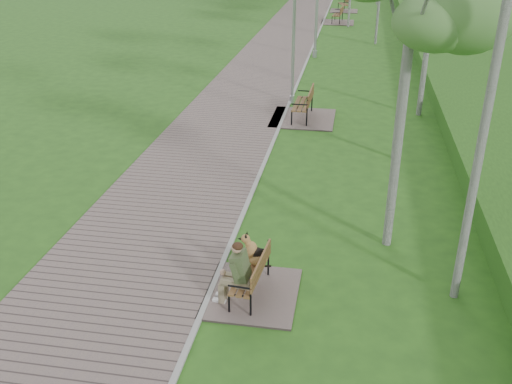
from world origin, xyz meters
TOP-DOWN VIEW (x-y plane):
  - ground at (0.00, 0.00)m, footprint 120.00×120.00m
  - walkway at (-1.75, 21.50)m, footprint 3.50×67.00m
  - kerb at (0.00, 21.50)m, footprint 0.10×67.00m
  - bench_main at (0.64, -5.99)m, footprint 1.60×1.78m
  - bench_second at (0.62, 4.04)m, footprint 2.06×2.29m
  - bench_third at (0.89, 24.08)m, footprint 2.06×2.29m
  - bench_far at (1.11, 29.35)m, footprint 1.97×2.19m
  - lamp_post_near at (0.07, 5.84)m, footprint 0.17×0.17m
  - lamp_post_second at (0.29, 13.54)m, footprint 0.21×0.21m

SIDE VIEW (x-z plane):
  - ground at x=0.00m, z-range 0.00..0.00m
  - walkway at x=-1.75m, z-range 0.00..0.04m
  - kerb at x=0.00m, z-range 0.00..0.05m
  - bench_far at x=1.11m, z-range -0.38..0.83m
  - bench_third at x=0.89m, z-range -0.39..0.87m
  - bench_second at x=0.62m, z-range -0.39..0.87m
  - bench_main at x=0.64m, z-range -0.31..1.09m
  - lamp_post_near at x=0.07m, z-range -0.15..4.35m
  - lamp_post_second at x=0.29m, z-range -0.18..5.37m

